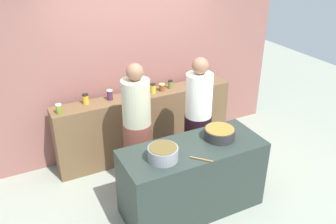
% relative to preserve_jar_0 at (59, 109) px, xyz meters
% --- Properties ---
extents(ground, '(12.00, 12.00, 0.00)m').
position_rel_preserve_jar_0_xyz_m(ground, '(1.23, -1.03, -1.07)').
color(ground, gray).
extents(storefront_wall, '(4.80, 0.12, 3.00)m').
position_rel_preserve_jar_0_xyz_m(storefront_wall, '(1.23, 0.42, 0.43)').
color(storefront_wall, '#945E55').
rests_on(storefront_wall, ground).
extents(display_shelf, '(2.70, 0.36, 1.00)m').
position_rel_preserve_jar_0_xyz_m(display_shelf, '(1.23, 0.07, -0.57)').
color(display_shelf, brown).
rests_on(display_shelf, ground).
extents(prep_table, '(1.70, 0.70, 0.89)m').
position_rel_preserve_jar_0_xyz_m(prep_table, '(1.23, -1.33, -0.62)').
color(prep_table, '#29352F').
rests_on(prep_table, ground).
extents(preserve_jar_0, '(0.08, 0.08, 0.13)m').
position_rel_preserve_jar_0_xyz_m(preserve_jar_0, '(0.00, 0.00, 0.00)').
color(preserve_jar_0, olive).
rests_on(preserve_jar_0, display_shelf).
extents(preserve_jar_1, '(0.09, 0.09, 0.14)m').
position_rel_preserve_jar_0_xyz_m(preserve_jar_1, '(0.39, 0.13, 0.00)').
color(preserve_jar_1, gold).
rests_on(preserve_jar_1, display_shelf).
extents(preserve_jar_2, '(0.08, 0.08, 0.15)m').
position_rel_preserve_jar_0_xyz_m(preserve_jar_2, '(0.72, 0.10, 0.01)').
color(preserve_jar_2, '#50294A').
rests_on(preserve_jar_2, display_shelf).
extents(preserve_jar_3, '(0.07, 0.07, 0.11)m').
position_rel_preserve_jar_0_xyz_m(preserve_jar_3, '(1.06, 0.10, -0.01)').
color(preserve_jar_3, '#AD3C0C').
rests_on(preserve_jar_3, display_shelf).
extents(preserve_jar_4, '(0.07, 0.07, 0.14)m').
position_rel_preserve_jar_0_xyz_m(preserve_jar_4, '(1.24, 0.10, 0.00)').
color(preserve_jar_4, '#A8211F').
rests_on(preserve_jar_4, display_shelf).
extents(preserve_jar_5, '(0.08, 0.08, 0.14)m').
position_rel_preserve_jar_0_xyz_m(preserve_jar_5, '(1.36, 0.05, 0.00)').
color(preserve_jar_5, gold).
rests_on(preserve_jar_5, display_shelf).
extents(preserve_jar_6, '(0.08, 0.08, 0.11)m').
position_rel_preserve_jar_0_xyz_m(preserve_jar_6, '(1.51, 0.06, -0.01)').
color(preserve_jar_6, brown).
rests_on(preserve_jar_6, display_shelf).
extents(preserve_jar_7, '(0.07, 0.07, 0.13)m').
position_rel_preserve_jar_0_xyz_m(preserve_jar_7, '(1.66, 0.09, -0.00)').
color(preserve_jar_7, olive).
rests_on(preserve_jar_7, display_shelf).
extents(preserve_jar_8, '(0.08, 0.08, 0.11)m').
position_rel_preserve_jar_0_xyz_m(preserve_jar_8, '(2.06, 0.09, -0.01)').
color(preserve_jar_8, '#AA2E0A').
rests_on(preserve_jar_8, display_shelf).
extents(cooking_pot_left, '(0.33, 0.33, 0.16)m').
position_rel_preserve_jar_0_xyz_m(cooking_pot_left, '(0.81, -1.40, -0.10)').
color(cooking_pot_left, gray).
rests_on(cooking_pot_left, prep_table).
extents(cooking_pot_center, '(0.37, 0.37, 0.13)m').
position_rel_preserve_jar_0_xyz_m(cooking_pot_center, '(1.61, -1.30, -0.11)').
color(cooking_pot_center, '#2D2D2D').
rests_on(cooking_pot_center, prep_table).
extents(wooden_spoon, '(0.19, 0.20, 0.02)m').
position_rel_preserve_jar_0_xyz_m(wooden_spoon, '(1.18, -1.60, -0.17)').
color(wooden_spoon, '#9E703D').
rests_on(wooden_spoon, prep_table).
extents(cook_with_tongs, '(0.37, 0.37, 1.74)m').
position_rel_preserve_jar_0_xyz_m(cook_with_tongs, '(0.83, -0.61, -0.28)').
color(cook_with_tongs, brown).
rests_on(cook_with_tongs, ground).
extents(cook_in_cap, '(0.36, 0.36, 1.74)m').
position_rel_preserve_jar_0_xyz_m(cook_in_cap, '(1.63, -0.77, -0.28)').
color(cook_in_cap, black).
rests_on(cook_in_cap, ground).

